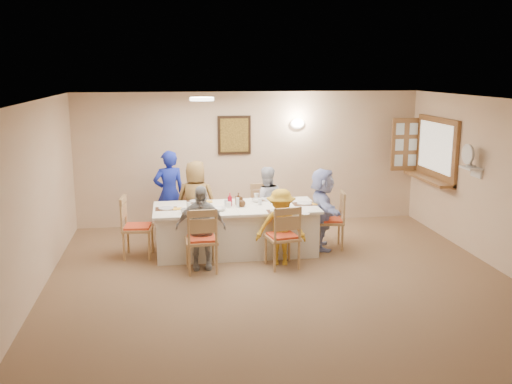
{
  "coord_description": "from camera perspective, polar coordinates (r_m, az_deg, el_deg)",
  "views": [
    {
      "loc": [
        -1.48,
        -7.09,
        2.91
      ],
      "look_at": [
        -0.2,
        1.4,
        1.05
      ],
      "focal_mm": 40.0,
      "sensor_mm": 36.0,
      "label": 1
    }
  ],
  "objects": [
    {
      "name": "plate_le",
      "position": [
        9.04,
        -8.98,
        -1.6
      ],
      "size": [
        0.24,
        0.24,
        0.01
      ],
      "primitive_type": "cylinder",
      "color": "white",
      "rests_on": "dining_table"
    },
    {
      "name": "dining_table",
      "position": [
        9.19,
        -2.01,
        -3.76
      ],
      "size": [
        2.61,
        1.1,
        0.76
      ],
      "primitive_type": "cube",
      "color": "white",
      "rests_on": "ground"
    },
    {
      "name": "chair_back_right",
      "position": [
        10.02,
        0.87,
        -1.9
      ],
      "size": [
        0.5,
        0.5,
        0.93
      ],
      "primitive_type": null,
      "rotation": [
        0.0,
        0.0,
        0.13
      ],
      "color": "tan",
      "rests_on": "ground"
    },
    {
      "name": "chair_left_end",
      "position": [
        9.12,
        -11.75,
        -3.41
      ],
      "size": [
        0.51,
        0.51,
        0.98
      ],
      "primitive_type": null,
      "rotation": [
        0.0,
        0.0,
        1.47
      ],
      "color": "tan",
      "rests_on": "ground"
    },
    {
      "name": "chair_front_right",
      "position": [
        8.49,
        2.64,
        -4.39
      ],
      "size": [
        0.54,
        0.54,
        0.97
      ],
      "primitive_type": null,
      "rotation": [
        0.0,
        0.0,
        3.32
      ],
      "color": "tan",
      "rests_on": "ground"
    },
    {
      "name": "room_walls",
      "position": [
        7.37,
        3.16,
        1.31
      ],
      "size": [
        7.0,
        7.0,
        7.0
      ],
      "color": "beige",
      "rests_on": "ground"
    },
    {
      "name": "placemat_fl",
      "position": [
        8.64,
        -5.67,
        -2.22
      ],
      "size": [
        0.36,
        0.27,
        0.01
      ],
      "primitive_type": "cube",
      "color": "#472B19",
      "rests_on": "dining_table"
    },
    {
      "name": "ceiling_light",
      "position": [
        8.61,
        -5.44,
        9.24
      ],
      "size": [
        0.36,
        0.36,
        0.05
      ],
      "primitive_type": "cylinder",
      "color": "white",
      "rests_on": "room_walls"
    },
    {
      "name": "hatch_sill",
      "position": [
        10.71,
        16.86,
        1.28
      ],
      "size": [
        0.3,
        1.5,
        0.05
      ],
      "primitive_type": "cube",
      "color": "brown",
      "rests_on": "room_walls"
    },
    {
      "name": "placemat_le",
      "position": [
        9.04,
        -8.97,
        -1.67
      ],
      "size": [
        0.33,
        0.25,
        0.01
      ],
      "primitive_type": "cube",
      "color": "#472B19",
      "rests_on": "dining_table"
    },
    {
      "name": "diner_back_left",
      "position": [
        9.72,
        -6.0,
        -0.96
      ],
      "size": [
        0.81,
        0.64,
        1.41
      ],
      "primitive_type": "imported",
      "rotation": [
        0.0,
        0.0,
        3.0
      ],
      "color": "brown",
      "rests_on": "ground"
    },
    {
      "name": "placemat_bl",
      "position": [
        9.46,
        -5.94,
        -0.97
      ],
      "size": [
        0.34,
        0.25,
        0.01
      ],
      "primitive_type": "cube",
      "color": "#472B19",
      "rests_on": "dining_table"
    },
    {
      "name": "serving_hatch",
      "position": [
        10.68,
        17.61,
        4.06
      ],
      "size": [
        0.06,
        1.5,
        1.15
      ],
      "primitive_type": "cube",
      "color": "brown",
      "rests_on": "room_walls"
    },
    {
      "name": "placemat_br",
      "position": [
        9.58,
        1.25,
        -0.73
      ],
      "size": [
        0.36,
        0.27,
        0.01
      ],
      "primitive_type": "cube",
      "color": "#472B19",
      "rests_on": "dining_table"
    },
    {
      "name": "plate_re",
      "position": [
        9.28,
        4.86,
        -1.13
      ],
      "size": [
        0.24,
        0.24,
        0.02
      ],
      "primitive_type": "cylinder",
      "color": "white",
      "rests_on": "dining_table"
    },
    {
      "name": "diner_back_right",
      "position": [
        9.86,
        0.99,
        -1.11
      ],
      "size": [
        0.64,
        0.52,
        1.27
      ],
      "primitive_type": "imported",
      "rotation": [
        0.0,
        0.0,
        3.17
      ],
      "color": "#B8BAC8",
      "rests_on": "ground"
    },
    {
      "name": "placemat_fr",
      "position": [
        8.78,
        2.18,
        -1.94
      ],
      "size": [
        0.32,
        0.24,
        0.01
      ],
      "primitive_type": "cube",
      "color": "#472B19",
      "rests_on": "dining_table"
    },
    {
      "name": "teacup_b",
      "position": [
        9.67,
        0.05,
        -0.37
      ],
      "size": [
        0.15,
        0.15,
        0.08
      ],
      "primitive_type": "imported",
      "rotation": [
        0.0,
        0.0,
        -0.37
      ],
      "color": "white",
      "rests_on": "dining_table"
    },
    {
      "name": "wall_sconce",
      "position": [
        10.84,
        4.17,
        6.84
      ],
      "size": [
        0.26,
        0.09,
        0.18
      ],
      "primitive_type": "ellipsoid",
      "color": "white",
      "rests_on": "room_walls"
    },
    {
      "name": "plate_fr",
      "position": [
        8.78,
        2.18,
        -1.88
      ],
      "size": [
        0.24,
        0.24,
        0.01
      ],
      "primitive_type": "cylinder",
      "color": "white",
      "rests_on": "dining_table"
    },
    {
      "name": "napkin_fr",
      "position": [
        8.76,
        3.4,
        -1.93
      ],
      "size": [
        0.13,
        0.13,
        0.01
      ],
      "primitive_type": "cube",
      "color": "yellow",
      "rests_on": "dining_table"
    },
    {
      "name": "condiment_malt",
      "position": [
        9.06,
        -1.43,
        -1.0
      ],
      "size": [
        0.13,
        0.13,
        0.16
      ],
      "primitive_type": "imported",
      "rotation": [
        0.0,
        0.0,
        0.02
      ],
      "color": "#462912",
      "rests_on": "dining_table"
    },
    {
      "name": "bowl_b",
      "position": [
        9.39,
        0.09,
        -0.84
      ],
      "size": [
        0.3,
        0.3,
        0.05
      ],
      "primitive_type": "imported",
      "rotation": [
        0.0,
        0.0,
        0.41
      ],
      "color": "white",
      "rests_on": "dining_table"
    },
    {
      "name": "diner_front_left",
      "position": [
        8.43,
        -5.55,
        -3.54
      ],
      "size": [
        0.76,
        0.37,
        1.26
      ],
      "primitive_type": "imported",
      "rotation": [
        0.0,
        0.0,
        -0.04
      ],
      "color": "#A0A0A0",
      "rests_on": "ground"
    },
    {
      "name": "fan_shelf",
      "position": [
        9.47,
        20.69,
        2.26
      ],
      "size": [
        0.22,
        0.36,
        0.03
      ],
      "primitive_type": "cube",
      "color": "white",
      "rests_on": "room_walls"
    },
    {
      "name": "chair_right_end",
      "position": [
        9.46,
        7.36,
        -2.77
      ],
      "size": [
        0.52,
        0.52,
        0.96
      ],
      "primitive_type": null,
      "rotation": [
        0.0,
        0.0,
        -1.71
      ],
      "color": "tan",
      "rests_on": "ground"
    },
    {
      "name": "napkin_re",
      "position": [
        9.28,
        6.01,
        -1.18
      ],
      "size": [
        0.13,
        0.13,
        0.01
      ],
      "primitive_type": "cube",
      "color": "yellow",
      "rests_on": "dining_table"
    },
    {
      "name": "condiment_ketchup",
      "position": [
        9.11,
        -2.63,
        -0.75
      ],
      "size": [
        0.12,
        0.12,
        0.21
      ],
      "primitive_type": "imported",
      "rotation": [
        0.0,
        0.0,
        0.22
      ],
      "color": "#A70E22",
      "rests_on": "dining_table"
    },
    {
      "name": "plate_br",
      "position": [
        9.58,
        1.25,
        -0.67
      ],
      "size": [
        0.25,
        0.25,
        0.02
      ],
      "primitive_type": "cylinder",
      "color": "white",
      "rests_on": "dining_table"
    },
    {
      "name": "napkin_bl",
      "position": [
        9.42,
        -4.83,
        -0.96
      ],
      "size": [
        0.15,
        0.15,
        0.01
      ],
      "primitive_type": "cube",
      "color": "yellow",
      "rests_on": "dining_table"
    },
    {
      "name": "ground",
      "position": [
        7.8,
        3.03,
        -9.68
      ],
      "size": [
        7.0,
        7.0,
        0.0
      ],
      "primitive_type": "plane",
      "color": "#8D6747"
    },
    {
      "name": "napkin_br",
      "position": [
        9.57,
        2.36,
        -0.72
      ],
      "size": [
        0.15,
        0.15,
        0.01
      ],
      "primitive_type": "cube",
      "color": "yellow",
      "rests_on": "dining_table"
    },
    {
      "name": "diner_right_end",
      "position": [
        9.38,
        6.63,
        -1.67
      ],
      "size": [
        1.32,
        0.64,
        1.34
      ],
      "primitive_type": "imported",
      "rotation": [
        0.0,
        0.0,
        1.47
      ],
      "color": "#B3BFF9",
      "rests_on": "ground"
    },
    {
      "name": "teacup_a",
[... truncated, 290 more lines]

